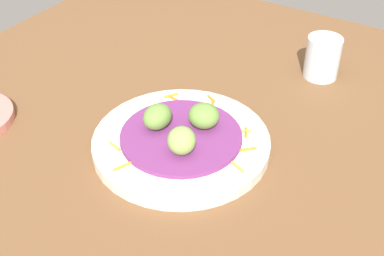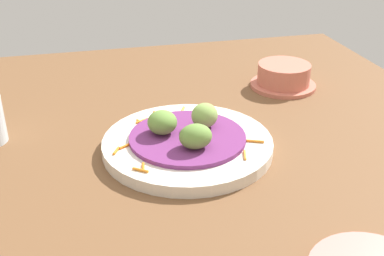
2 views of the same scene
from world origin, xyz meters
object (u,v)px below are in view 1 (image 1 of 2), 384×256
(water_glass, at_px, (323,57))
(guac_scoop_right, at_px, (182,141))
(guac_scoop_center, at_px, (157,117))
(guac_scoop_left, at_px, (204,116))
(main_plate, at_px, (181,143))

(water_glass, bearing_deg, guac_scoop_right, -103.36)
(guac_scoop_center, relative_size, guac_scoop_right, 1.14)
(guac_scoop_center, xyz_separation_m, guac_scoop_right, (0.06, -0.03, 0.00))
(guac_scoop_left, distance_m, guac_scoop_center, 0.07)
(main_plate, height_order, water_glass, water_glass)
(main_plate, xyz_separation_m, water_glass, (0.11, 0.32, 0.03))
(guac_scoop_left, bearing_deg, water_glass, 72.48)
(main_plate, xyz_separation_m, guac_scoop_left, (0.02, 0.04, 0.04))
(main_plate, xyz_separation_m, guac_scoop_right, (0.02, -0.03, 0.04))
(guac_scoop_right, distance_m, water_glass, 0.36)
(guac_scoop_center, distance_m, water_glass, 0.35)
(guac_scoop_center, bearing_deg, water_glass, 65.23)
(guac_scoop_center, relative_size, water_glass, 0.65)
(main_plate, bearing_deg, guac_scoop_center, -176.02)
(guac_scoop_left, relative_size, guac_scoop_center, 0.96)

